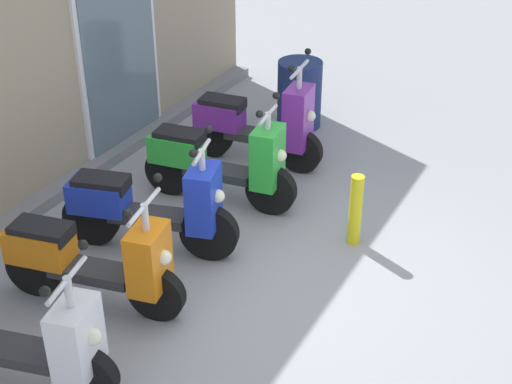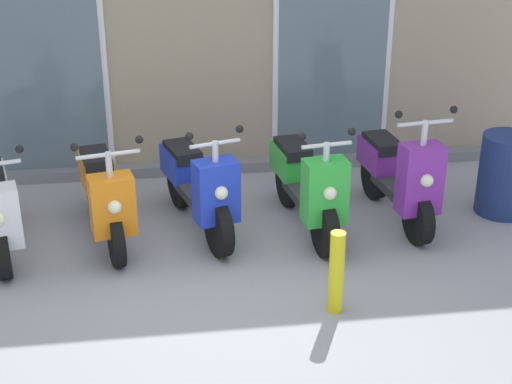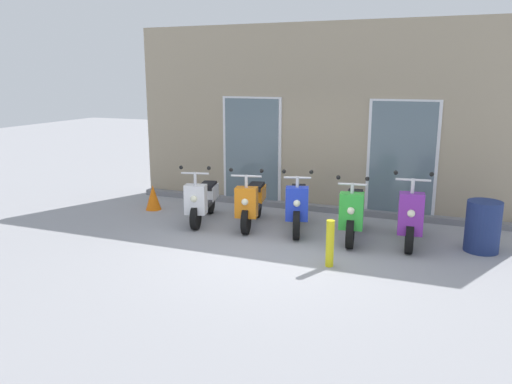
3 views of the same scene
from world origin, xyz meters
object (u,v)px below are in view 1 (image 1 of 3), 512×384
(scooter_white, at_px, (11,338))
(scooter_green, at_px, (221,162))
(scooter_purple, at_px, (259,124))
(curb_bollard, at_px, (355,210))
(scooter_blue, at_px, (150,207))
(scooter_orange, at_px, (92,260))
(trash_bin, at_px, (299,94))

(scooter_white, relative_size, scooter_green, 0.96)
(scooter_white, distance_m, scooter_green, 2.87)
(scooter_purple, bearing_deg, scooter_white, -178.76)
(scooter_green, xyz_separation_m, curb_bollard, (-0.04, -1.44, -0.12))
(scooter_white, height_order, scooter_blue, scooter_blue)
(scooter_white, xyz_separation_m, scooter_blue, (1.84, 0.14, 0.03))
(scooter_white, bearing_deg, curb_bollard, -26.76)
(scooter_white, distance_m, scooter_orange, 0.98)
(scooter_white, bearing_deg, scooter_orange, 4.97)
(scooter_orange, height_order, curb_bollard, scooter_orange)
(scooter_orange, xyz_separation_m, scooter_blue, (0.87, 0.06, 0.01))
(scooter_white, distance_m, curb_bollard, 3.17)
(scooter_blue, height_order, curb_bollard, scooter_blue)
(scooter_blue, bearing_deg, scooter_white, -175.62)
(scooter_white, relative_size, trash_bin, 1.89)
(scooter_blue, bearing_deg, trash_bin, -0.34)
(scooter_blue, distance_m, curb_bollard, 1.85)
(scooter_blue, distance_m, scooter_green, 1.03)
(scooter_blue, distance_m, scooter_purple, 1.95)
(scooter_orange, bearing_deg, scooter_green, -2.05)
(scooter_white, xyz_separation_m, scooter_orange, (0.98, 0.08, 0.02))
(scooter_orange, relative_size, trash_bin, 1.91)
(scooter_green, bearing_deg, scooter_orange, 177.95)
(scooter_orange, relative_size, scooter_green, 0.97)
(scooter_white, xyz_separation_m, scooter_purple, (3.79, 0.08, 0.05))
(trash_bin, bearing_deg, curb_bollard, -143.37)
(scooter_orange, relative_size, curb_bollard, 2.23)
(scooter_white, distance_m, scooter_blue, 1.85)
(scooter_orange, distance_m, curb_bollard, 2.39)
(scooter_blue, relative_size, scooter_green, 1.00)
(scooter_blue, bearing_deg, scooter_green, -6.91)
(scooter_white, distance_m, scooter_purple, 3.79)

